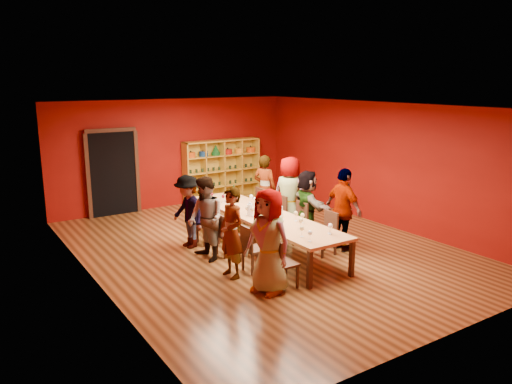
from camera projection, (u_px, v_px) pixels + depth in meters
room_shell at (263, 180)px, 10.32m from camera, size 7.10×9.10×3.04m
tasting_table at (263, 217)px, 10.50m from camera, size 1.10×4.50×0.75m
doorway at (113, 173)px, 13.08m from camera, size 1.40×0.17×2.30m
shelving_unit at (221, 167)px, 14.71m from camera, size 2.40×0.40×1.80m
chair_person_left_0 at (280, 261)px, 8.53m from camera, size 0.42×0.42×0.89m
person_left_0 at (268, 241)px, 8.31m from camera, size 0.72×0.98×1.79m
chair_person_left_1 at (252, 246)px, 9.26m from camera, size 0.42×0.42×0.89m
person_left_1 at (231, 233)px, 8.96m from camera, size 0.47×0.63×1.67m
chair_person_left_2 at (224, 232)px, 10.11m from camera, size 0.42×0.42×0.89m
person_left_2 at (206, 219)px, 9.81m from camera, size 0.45×0.82×1.68m
chair_person_left_3 at (204, 222)px, 10.84m from camera, size 0.42×0.42×0.89m
person_left_3 at (188, 212)px, 10.58m from camera, size 0.53×1.06×1.57m
chair_person_right_1 at (327, 231)px, 10.22m from camera, size 0.42×0.42×0.89m
person_right_1 at (343, 210)px, 10.37m from camera, size 0.49×1.04×1.75m
chair_person_right_2 at (298, 220)px, 11.01m from camera, size 0.42×0.42×0.89m
person_right_2 at (307, 205)px, 11.07m from camera, size 0.74×1.53×1.59m
chair_person_right_3 at (278, 212)px, 11.64m from camera, size 0.42×0.42×0.89m
person_right_3 at (290, 194)px, 11.72m from camera, size 0.76×0.98×1.78m
chair_person_right_4 at (257, 204)px, 12.38m from camera, size 0.42×0.42×0.89m
person_right_4 at (265, 189)px, 12.43m from camera, size 0.68×0.76×1.71m
wine_glass_0 at (237, 190)px, 12.02m from camera, size 0.09×0.09×0.22m
wine_glass_1 at (301, 221)px, 9.43m from camera, size 0.09×0.09×0.22m
wine_glass_2 at (255, 199)px, 11.23m from camera, size 0.07×0.07×0.18m
wine_glass_3 at (277, 219)px, 9.60m from camera, size 0.08×0.08×0.20m
wine_glass_4 at (330, 226)px, 9.11m from camera, size 0.08×0.08×0.21m
wine_glass_5 at (270, 212)px, 10.13m from camera, size 0.08×0.08×0.20m
wine_glass_6 at (212, 195)px, 11.70m from camera, size 0.07×0.07×0.19m
wine_glass_7 at (232, 190)px, 12.09m from camera, size 0.08×0.08×0.20m
wine_glass_8 at (296, 214)px, 9.97m from camera, size 0.08×0.08×0.21m
wine_glass_9 at (251, 197)px, 11.35m from camera, size 0.09×0.09×0.22m
wine_glass_10 at (226, 202)px, 11.00m from camera, size 0.08×0.08×0.20m
wine_glass_11 at (310, 233)px, 8.72m from camera, size 0.08×0.08×0.21m
wine_glass_12 at (253, 210)px, 10.30m from camera, size 0.08×0.08×0.20m
wine_glass_13 at (302, 229)px, 8.97m from camera, size 0.08×0.08×0.21m
wine_glass_14 at (278, 206)px, 10.62m from camera, size 0.08×0.08×0.19m
wine_glass_15 at (234, 203)px, 10.91m from camera, size 0.08×0.08×0.19m
wine_glass_16 at (330, 226)px, 9.17m from camera, size 0.08×0.08×0.20m
wine_glass_17 at (303, 216)px, 9.85m from camera, size 0.08×0.08×0.20m
wine_glass_18 at (247, 209)px, 10.41m from camera, size 0.08×0.08×0.20m
wine_glass_19 at (209, 193)px, 11.80m from camera, size 0.08×0.08×0.20m
wine_glass_20 at (257, 203)px, 10.82m from camera, size 0.09×0.09×0.22m
wine_glass_21 at (223, 197)px, 11.48m from camera, size 0.08×0.08×0.19m
wine_glass_22 at (282, 221)px, 9.46m from camera, size 0.08×0.08×0.21m
wine_glass_23 at (271, 204)px, 10.71m from camera, size 0.09×0.09×0.22m
spittoon_bowl at (262, 211)px, 10.49m from camera, size 0.28×0.28×0.15m
carafe_a at (250, 210)px, 10.37m from camera, size 0.14×0.14×0.29m
carafe_b at (280, 211)px, 10.31m from camera, size 0.12×0.12×0.26m
wine_bottle at (234, 193)px, 11.88m from camera, size 0.09×0.09×0.32m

